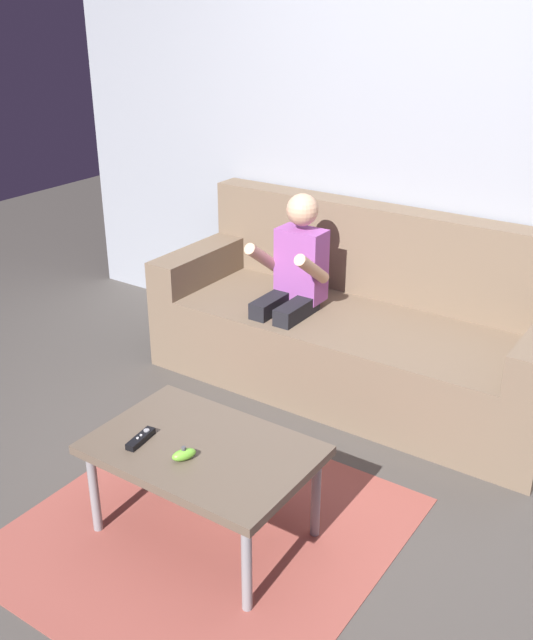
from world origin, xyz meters
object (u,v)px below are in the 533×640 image
at_px(couch, 359,330).
at_px(person_seated_on_couch, 292,282).
at_px(coffee_table, 203,455).
at_px(game_remote_black_near_edge, 141,439).
at_px(nunchuk_lime, 184,454).

relative_size(couch, person_seated_on_couch, 2.09).
relative_size(couch, coffee_table, 2.59).
xyz_separation_m(coffee_table, game_remote_black_near_edge, (-0.20, -0.10, 0.05)).
distance_m(couch, game_remote_black_near_edge, 1.49).
distance_m(game_remote_black_near_edge, nunchuk_lime, 0.20).
xyz_separation_m(person_seated_on_couch, coffee_table, (0.37, -1.19, -0.21)).
bearing_deg(nunchuk_lime, game_remote_black_near_edge, -179.11).
bearing_deg(person_seated_on_couch, game_remote_black_near_edge, -82.66).
bearing_deg(couch, coffee_table, -86.98).
xyz_separation_m(coffee_table, nunchuk_lime, (-0.00, -0.10, 0.06)).
relative_size(person_seated_on_couch, nunchuk_lime, 9.98).
height_order(couch, nunchuk_lime, couch).
relative_size(couch, game_remote_black_near_edge, 14.55).
xyz_separation_m(game_remote_black_near_edge, nunchuk_lime, (0.20, 0.00, 0.01)).
relative_size(person_seated_on_couch, coffee_table, 1.24).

